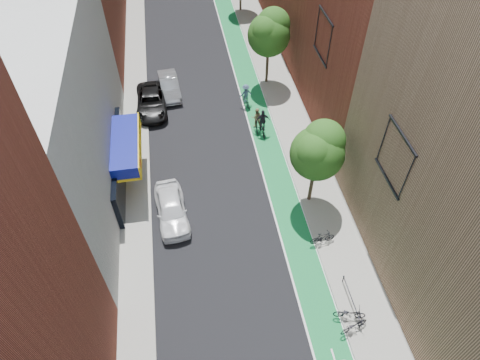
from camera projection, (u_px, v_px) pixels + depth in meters
name	position (u px, v px, depth m)	size (l,w,h in m)	color
bike_lane	(245.00, 72.00, 39.63)	(2.00, 68.00, 0.01)	#136C37
sidewalk_left	(136.00, 81.00, 38.46)	(2.00, 68.00, 0.15)	gray
sidewalk_right	(271.00, 69.00, 39.86)	(3.00, 68.00, 0.15)	gray
building_left_white	(34.00, 120.00, 25.53)	(8.00, 20.00, 12.00)	silver
tree_near	(318.00, 150.00, 25.72)	(3.40, 3.36, 6.42)	#332619
tree_mid	(269.00, 32.00, 34.90)	(3.55, 3.53, 6.74)	#332619
parked_car_white	(171.00, 209.00, 27.56)	(1.90, 4.73, 1.61)	white
parked_car_black	(151.00, 102.00, 35.35)	(2.44, 5.29, 1.47)	black
parked_car_silver	(169.00, 86.00, 36.87)	(1.54, 4.42, 1.46)	#959A9E
cyclist_lane_near	(256.00, 121.00, 33.47)	(0.87, 1.70, 2.02)	black
cyclist_lane_mid	(263.00, 125.00, 33.11)	(1.10, 1.58, 2.22)	black
cyclist_lane_far	(246.00, 96.00, 35.58)	(1.17, 1.60, 1.99)	black
parked_bike_near	(354.00, 326.00, 22.51)	(0.58, 1.65, 0.87)	black
parked_bike_mid	(323.00, 238.00, 26.25)	(0.45, 1.59, 0.95)	black
parked_bike_far	(350.00, 313.00, 22.95)	(0.61, 1.74, 0.91)	black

